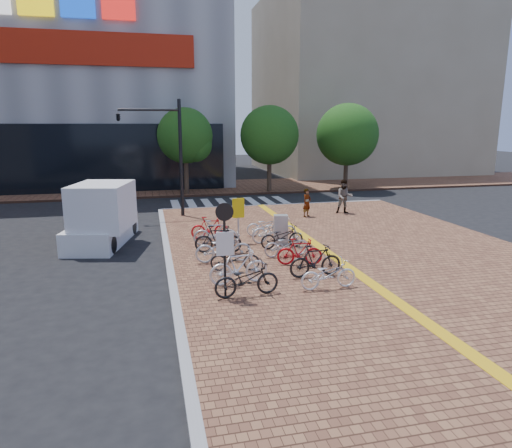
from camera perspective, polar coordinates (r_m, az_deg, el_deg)
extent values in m
plane|color=black|center=(16.09, 3.88, -5.67)|extent=(120.00, 120.00, 0.00)
cube|color=brown|center=(13.17, 23.44, -10.56)|extent=(14.00, 34.00, 0.15)
cube|color=gold|center=(12.59, 19.75, -10.91)|extent=(0.40, 34.00, 0.01)
cube|color=gray|center=(10.80, -9.17, -14.79)|extent=(0.25, 34.00, 0.15)
cube|color=gray|center=(28.09, 2.56, 2.33)|extent=(14.00, 0.25, 0.15)
cube|color=brown|center=(36.23, -5.93, 4.55)|extent=(70.00, 8.00, 0.15)
cube|color=gray|center=(48.83, -28.73, 21.61)|extent=(36.00, 24.00, 28.00)
cube|color=gray|center=(51.93, 13.09, 16.53)|extent=(20.00, 18.00, 18.00)
cube|color=silver|center=(29.08, -10.00, 2.36)|extent=(0.50, 4.00, 0.01)
cube|color=silver|center=(29.15, -8.04, 2.45)|extent=(0.50, 4.00, 0.01)
cube|color=silver|center=(29.25, -6.09, 2.54)|extent=(0.50, 4.00, 0.01)
cube|color=silver|center=(29.39, -4.15, 2.62)|extent=(0.50, 4.00, 0.01)
cube|color=silver|center=(29.56, -2.23, 2.70)|extent=(0.50, 4.00, 0.01)
cube|color=silver|center=(29.77, -0.34, 2.78)|extent=(0.50, 4.00, 0.01)
cube|color=silver|center=(30.00, 1.52, 2.85)|extent=(0.50, 4.00, 0.01)
cube|color=silver|center=(30.27, 3.35, 2.92)|extent=(0.50, 4.00, 0.01)
cylinder|color=#38281E|center=(32.40, -8.70, 6.00)|extent=(0.32, 0.32, 2.60)
sphere|color=#194714|center=(32.22, -8.86, 10.87)|extent=(3.80, 3.80, 3.80)
sphere|color=#194714|center=(31.99, -7.69, 9.82)|extent=(2.40, 2.40, 2.40)
cylinder|color=#38281E|center=(33.41, 1.67, 6.33)|extent=(0.32, 0.32, 2.60)
sphere|color=#194714|center=(33.23, 1.70, 11.05)|extent=(4.20, 4.20, 4.20)
sphere|color=#194714|center=(33.12, 2.85, 10.00)|extent=(2.40, 2.40, 2.40)
cylinder|color=#38281E|center=(35.43, 11.15, 6.45)|extent=(0.32, 0.32, 2.60)
sphere|color=#194714|center=(35.26, 11.34, 10.90)|extent=(4.60, 4.60, 4.60)
sphere|color=#194714|center=(35.26, 12.40, 9.87)|extent=(2.40, 2.40, 2.40)
imported|color=black|center=(13.10, -1.17, -6.92)|extent=(1.95, 0.84, 1.00)
imported|color=white|center=(14.00, -2.17, -5.38)|extent=(1.90, 0.70, 1.12)
imported|color=black|center=(15.31, -2.63, -4.29)|extent=(1.74, 0.87, 0.87)
imported|color=silver|center=(16.25, -4.09, -2.99)|extent=(2.04, 0.78, 1.06)
imported|color=black|center=(17.43, -4.76, -1.90)|extent=(1.86, 0.84, 1.08)
imported|color=silver|center=(18.43, -5.11, -1.15)|extent=(1.81, 0.71, 1.06)
imported|color=red|center=(19.59, -5.77, -0.48)|extent=(1.65, 0.61, 0.97)
imported|color=white|center=(13.82, 9.04, -6.20)|extent=(1.76, 0.66, 0.92)
imported|color=black|center=(14.81, 7.46, -4.58)|extent=(1.79, 0.58, 1.07)
imported|color=#B40C13|center=(16.00, 5.49, -3.45)|extent=(1.65, 0.76, 0.95)
imported|color=#B3B2B7|center=(16.98, 3.79, -2.57)|extent=(1.78, 0.78, 0.91)
imported|color=black|center=(18.10, 3.28, -1.57)|extent=(1.84, 0.79, 0.94)
imported|color=silver|center=(18.94, 2.29, -0.76)|extent=(2.07, 0.97, 1.05)
imported|color=silver|center=(20.10, 1.22, -0.19)|extent=(1.73, 0.61, 0.91)
imported|color=gray|center=(24.30, 6.38, 2.66)|extent=(0.65, 0.60, 1.50)
imported|color=#494B5D|center=(25.54, 10.99, 3.38)|extent=(1.06, 0.92, 1.86)
cube|color=silver|center=(18.68, 3.11, -0.69)|extent=(0.62, 0.50, 1.21)
cylinder|color=#B7B7BC|center=(18.83, -2.23, 0.37)|extent=(0.08, 0.08, 1.82)
cube|color=yellow|center=(18.68, -2.21, 2.01)|extent=(0.51, 0.11, 0.81)
cylinder|color=black|center=(12.80, -3.93, -3.40)|extent=(0.07, 0.07, 2.70)
cylinder|color=black|center=(12.49, -3.96, 1.51)|extent=(0.51, 0.05, 0.50)
cube|color=silver|center=(12.69, -3.90, -2.49)|extent=(0.50, 0.05, 0.68)
cylinder|color=black|center=(24.53, -9.37, 8.06)|extent=(0.18, 0.18, 6.09)
cylinder|color=black|center=(24.42, -13.25, 13.72)|extent=(3.04, 0.12, 0.12)
imported|color=black|center=(24.45, -16.87, 12.81)|extent=(0.27, 1.26, 0.51)
cube|color=white|center=(20.47, -18.68, -1.03)|extent=(2.88, 4.90, 0.92)
cube|color=white|center=(21.50, -17.83, 2.70)|extent=(2.31, 2.31, 1.33)
cube|color=white|center=(19.47, -19.65, 2.07)|extent=(2.61, 3.23, 1.84)
cylinder|color=black|center=(22.28, -19.53, -0.30)|extent=(0.37, 0.75, 0.71)
cylinder|color=black|center=(19.30, -22.56, -2.43)|extent=(0.37, 0.75, 0.71)
cylinder|color=black|center=(21.78, -15.20, -0.30)|extent=(0.37, 0.75, 0.71)
cylinder|color=black|center=(18.73, -17.62, -2.49)|extent=(0.37, 0.75, 0.71)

